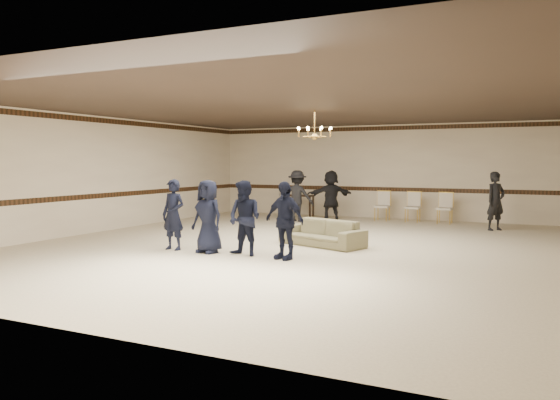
{
  "coord_description": "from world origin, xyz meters",
  "views": [
    {
      "loc": [
        5.1,
        -11.54,
        1.94
      ],
      "look_at": [
        -0.22,
        -0.5,
        1.09
      ],
      "focal_mm": 35.27,
      "sensor_mm": 36.0,
      "label": 1
    }
  ],
  "objects_px": {
    "boy_a": "(173,215)",
    "adult_left": "(297,196)",
    "chandelier": "(315,123)",
    "boy_d": "(284,220)",
    "adult_mid": "(331,195)",
    "banquet_chair_right": "(445,208)",
    "banquet_chair_mid": "(413,207)",
    "console_table": "(301,206)",
    "settee": "(322,233)",
    "boy_b": "(208,216)",
    "banquet_chair_left": "(382,206)",
    "adult_right": "(496,201)",
    "boy_c": "(245,218)"
  },
  "relations": [
    {
      "from": "boy_a",
      "to": "adult_left",
      "type": "bearing_deg",
      "value": 92.99
    },
    {
      "from": "chandelier",
      "to": "boy_d",
      "type": "distance_m",
      "value": 3.46
    },
    {
      "from": "adult_mid",
      "to": "banquet_chair_right",
      "type": "relative_size",
      "value": 1.73
    },
    {
      "from": "banquet_chair_mid",
      "to": "console_table",
      "type": "relative_size",
      "value": 1.06
    },
    {
      "from": "boy_d",
      "to": "adult_mid",
      "type": "height_order",
      "value": "adult_mid"
    },
    {
      "from": "banquet_chair_mid",
      "to": "banquet_chair_right",
      "type": "xyz_separation_m",
      "value": [
        1.0,
        0.0,
        0.0
      ]
    },
    {
      "from": "boy_a",
      "to": "settee",
      "type": "xyz_separation_m",
      "value": [
        2.74,
        1.96,
        -0.48
      ]
    },
    {
      "from": "boy_a",
      "to": "adult_mid",
      "type": "height_order",
      "value": "adult_mid"
    },
    {
      "from": "adult_mid",
      "to": "console_table",
      "type": "distance_m",
      "value": 1.78
    },
    {
      "from": "boy_b",
      "to": "banquet_chair_left",
      "type": "distance_m",
      "value": 8.05
    },
    {
      "from": "chandelier",
      "to": "console_table",
      "type": "bearing_deg",
      "value": 116.62
    },
    {
      "from": "boy_b",
      "to": "boy_d",
      "type": "relative_size",
      "value": 1.0
    },
    {
      "from": "boy_b",
      "to": "banquet_chair_left",
      "type": "xyz_separation_m",
      "value": [
        1.65,
        7.87,
        -0.3
      ]
    },
    {
      "from": "chandelier",
      "to": "adult_left",
      "type": "bearing_deg",
      "value": 119.5
    },
    {
      "from": "settee",
      "to": "adult_left",
      "type": "xyz_separation_m",
      "value": [
        -2.62,
        4.5,
        0.53
      ]
    },
    {
      "from": "boy_a",
      "to": "boy_d",
      "type": "bearing_deg",
      "value": 4.02
    },
    {
      "from": "boy_a",
      "to": "console_table",
      "type": "xyz_separation_m",
      "value": [
        -0.45,
        8.07,
        -0.4
      ]
    },
    {
      "from": "adult_right",
      "to": "banquet_chair_left",
      "type": "bearing_deg",
      "value": 114.3
    },
    {
      "from": "banquet_chair_left",
      "to": "banquet_chair_mid",
      "type": "relative_size",
      "value": 1.0
    },
    {
      "from": "banquet_chair_right",
      "to": "console_table",
      "type": "bearing_deg",
      "value": -177.75
    },
    {
      "from": "boy_b",
      "to": "adult_left",
      "type": "xyz_separation_m",
      "value": [
        -0.78,
        6.46,
        0.05
      ]
    },
    {
      "from": "console_table",
      "to": "boy_c",
      "type": "bearing_deg",
      "value": -70.7
    },
    {
      "from": "settee",
      "to": "chandelier",
      "type": "bearing_deg",
      "value": 143.01
    },
    {
      "from": "adult_left",
      "to": "banquet_chair_left",
      "type": "bearing_deg",
      "value": -155.66
    },
    {
      "from": "boy_d",
      "to": "adult_mid",
      "type": "relative_size",
      "value": 0.94
    },
    {
      "from": "chandelier",
      "to": "boy_b",
      "type": "bearing_deg",
      "value": -116.14
    },
    {
      "from": "adult_left",
      "to": "boy_d",
      "type": "bearing_deg",
      "value": 106.05
    },
    {
      "from": "boy_b",
      "to": "adult_left",
      "type": "height_order",
      "value": "adult_left"
    },
    {
      "from": "chandelier",
      "to": "boy_b",
      "type": "xyz_separation_m",
      "value": [
        -1.33,
        -2.72,
        -2.1
      ]
    },
    {
      "from": "settee",
      "to": "console_table",
      "type": "height_order",
      "value": "console_table"
    },
    {
      "from": "console_table",
      "to": "settee",
      "type": "bearing_deg",
      "value": -58.73
    },
    {
      "from": "chandelier",
      "to": "boy_c",
      "type": "bearing_deg",
      "value": -99.07
    },
    {
      "from": "adult_left",
      "to": "banquet_chair_mid",
      "type": "height_order",
      "value": "adult_left"
    },
    {
      "from": "boy_a",
      "to": "boy_b",
      "type": "bearing_deg",
      "value": 4.02
    },
    {
      "from": "boy_a",
      "to": "adult_left",
      "type": "xyz_separation_m",
      "value": [
        0.12,
        6.46,
        0.05
      ]
    },
    {
      "from": "boy_c",
      "to": "adult_left",
      "type": "xyz_separation_m",
      "value": [
        -1.68,
        6.46,
        0.05
      ]
    },
    {
      "from": "boy_c",
      "to": "adult_right",
      "type": "xyz_separation_m",
      "value": [
        4.32,
        6.76,
        0.05
      ]
    },
    {
      "from": "adult_left",
      "to": "adult_right",
      "type": "bearing_deg",
      "value": 177.11
    },
    {
      "from": "settee",
      "to": "adult_left",
      "type": "bearing_deg",
      "value": 139.54
    },
    {
      "from": "boy_b",
      "to": "settee",
      "type": "xyz_separation_m",
      "value": [
        1.84,
        1.96,
        -0.48
      ]
    },
    {
      "from": "adult_right",
      "to": "banquet_chair_left",
      "type": "xyz_separation_m",
      "value": [
        -3.57,
        1.11,
        -0.35
      ]
    },
    {
      "from": "boy_d",
      "to": "adult_left",
      "type": "xyz_separation_m",
      "value": [
        -2.58,
        6.46,
        0.05
      ]
    },
    {
      "from": "boy_c",
      "to": "boy_d",
      "type": "distance_m",
      "value": 0.9
    },
    {
      "from": "adult_right",
      "to": "console_table",
      "type": "bearing_deg",
      "value": 120.31
    },
    {
      "from": "boy_a",
      "to": "banquet_chair_mid",
      "type": "distance_m",
      "value": 8.64
    },
    {
      "from": "boy_c",
      "to": "console_table",
      "type": "bearing_deg",
      "value": 115.44
    },
    {
      "from": "boy_d",
      "to": "banquet_chair_left",
      "type": "height_order",
      "value": "boy_d"
    },
    {
      "from": "adult_mid",
      "to": "banquet_chair_left",
      "type": "bearing_deg",
      "value": 164.49
    },
    {
      "from": "chandelier",
      "to": "banquet_chair_left",
      "type": "bearing_deg",
      "value": 86.49
    },
    {
      "from": "chandelier",
      "to": "boy_c",
      "type": "xyz_separation_m",
      "value": [
        -0.43,
        -2.72,
        -2.1
      ]
    }
  ]
}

